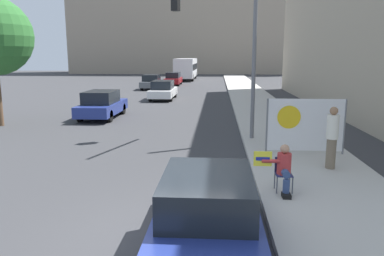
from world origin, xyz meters
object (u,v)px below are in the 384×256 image
Objects in this scene: city_bus_on_road at (186,68)px; car_on_road_distant at (152,82)px; traffic_light_pole at (225,32)px; car_on_road_far_lane at (173,79)px; protest_banner at (305,125)px; seated_protester at (284,167)px; jogger_on_sidewalk at (332,137)px; car_on_road_nearest at (102,105)px; car_on_road_midblock at (163,90)px; parked_car_curbside at (208,211)px.

car_on_road_distant is at bearing -98.27° from city_bus_on_road.
traffic_light_pole reaches higher than car_on_road_far_lane.
protest_banner is at bearing -69.56° from car_on_road_distant.
seated_protester is 31.27m from car_on_road_distant.
seated_protester is at bearing -74.27° from car_on_road_distant.
protest_banner is 0.55× the size of car_on_road_far_lane.
city_bus_on_road is at bearing -114.05° from jogger_on_sidewalk.
car_on_road_nearest is 18.49m from car_on_road_distant.
city_bus_on_road is (0.67, 10.31, 1.01)m from car_on_road_far_lane.
car_on_road_nearest is at bearing -102.84° from car_on_road_midblock.
car_on_road_midblock is 0.98× the size of car_on_road_far_lane.
parked_car_curbside is at bearing -79.88° from car_on_road_midblock.
protest_banner is 0.59× the size of car_on_road_nearest.
parked_car_curbside is at bearing -129.23° from seated_protester.
protest_banner is 0.42× the size of traffic_light_pole.
seated_protester is at bearing -74.08° from car_on_road_midblock.
jogger_on_sidewalk is 1.73m from protest_banner.
protest_banner is at bearing -45.64° from traffic_light_pole.
seated_protester is 7.57m from traffic_light_pole.
protest_banner reaches higher than car_on_road_far_lane.
seated_protester is at bearing -78.23° from traffic_light_pole.
seated_protester is 4.01m from protest_banner.
car_on_road_midblock is (-7.69, 18.80, -0.36)m from jogger_on_sidewalk.
seated_protester is at bearing -109.51° from protest_banner.
car_on_road_far_lane is (-0.90, 14.72, 0.01)m from car_on_road_midblock.
car_on_road_distant is (-7.12, 23.58, -3.63)m from traffic_light_pole.
seated_protester is at bearing -55.22° from car_on_road_nearest.
parked_car_curbside is at bearing -78.39° from car_on_road_distant.
traffic_light_pole reaches higher than jogger_on_sidewalk.
traffic_light_pole is 9.80m from parked_car_curbside.
parked_car_curbside is (-3.11, -6.32, -0.44)m from protest_banner.
car_on_road_midblock is 0.43× the size of city_bus_on_road.
car_on_road_distant is at bearing 101.61° from parked_car_curbside.
seated_protester is 0.19× the size of traffic_light_pole.
traffic_light_pole reaches higher than car_on_road_distant.
car_on_road_far_lane is at bearing 97.59° from parked_car_curbside.
traffic_light_pole is at bearing -37.20° from car_on_road_nearest.
car_on_road_distant is (-10.22, 28.01, -0.35)m from jogger_on_sidewalk.
car_on_road_midblock is (-4.18, 23.43, 0.03)m from parked_car_curbside.
car_on_road_nearest is at bearing -88.72° from car_on_road_distant.
city_bus_on_road is (1.89, 34.29, 1.01)m from car_on_road_nearest.
car_on_road_far_lane is at bearing 96.46° from seated_protester.
car_on_road_nearest is at bearing -78.48° from jogger_on_sidewalk.
car_on_road_far_lane is (-8.19, 31.84, -0.40)m from protest_banner.
city_bus_on_road is at bearing 86.26° from car_on_road_far_lane.
protest_banner is 28.10m from car_on_road_distant.
jogger_on_sidewalk is (1.74, 2.08, 0.32)m from seated_protester.
car_on_road_distant is (-0.41, 18.48, -0.00)m from car_on_road_nearest.
car_on_road_nearest is (-9.40, 7.85, -0.40)m from protest_banner.
parked_car_curbside is 48.67m from city_bus_on_road.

